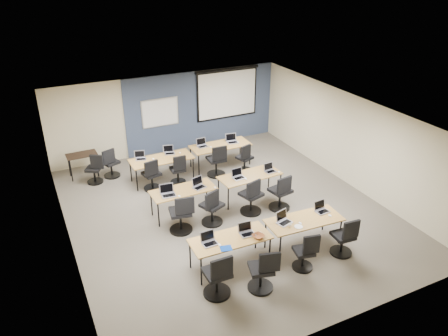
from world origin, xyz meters
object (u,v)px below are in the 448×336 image
laptop_5 (199,185)px  laptop_3 (321,209)px  projector_screen (227,91)px  spare_chair_a (111,165)px  training_table_front_right (304,221)px  training_table_front_left (230,240)px  task_chair_5 (212,210)px  laptop_0 (209,240)px  laptop_11 (232,140)px  laptop_6 (238,176)px  laptop_10 (202,144)px  task_chair_1 (263,273)px  laptop_4 (168,193)px  task_chair_8 (152,177)px  laptop_1 (247,231)px  task_chair_0 (218,278)px  task_chair_10 (217,163)px  utility_table (82,157)px  task_chair_3 (344,240)px  task_chair_11 (245,160)px  whiteboard (160,113)px  training_table_mid_left (183,191)px  training_table_back_right (220,146)px  task_chair_7 (281,195)px  laptop_8 (140,157)px  spare_chair_b (95,171)px  laptop_2 (283,220)px  laptop_7 (270,169)px  training_table_back_left (162,160)px  training_table_mid_right (250,176)px  task_chair_4 (182,217)px  task_chair_6 (252,199)px  task_chair_9 (178,172)px  task_chair_2 (305,254)px  laptop_9 (169,151)px

laptop_5 → laptop_3: bearing=-64.9°
projector_screen → spare_chair_a: 4.88m
training_table_front_right → training_table_front_left: bearing=-179.1°
projector_screen → task_chair_5: bearing=-120.2°
laptop_0 → laptop_11: (2.92, 4.68, 0.01)m
laptop_0 → laptop_6: 3.08m
laptop_0 → laptop_10: 5.16m
task_chair_1 → projector_screen: bearing=85.1°
laptop_4 → task_chair_8: 1.76m
projector_screen → laptop_1: bearing=-112.8°
task_chair_0 → task_chair_10: task_chair_10 is taller
laptop_1 → utility_table: 6.38m
laptop_1 → task_chair_10: task_chair_10 is taller
task_chair_10 → training_table_front_right: bearing=-83.8°
task_chair_5 → task_chair_3: bearing=-70.8°
task_chair_5 → task_chair_11: bearing=23.8°
whiteboard → training_table_front_left: size_ratio=0.72×
training_table_mid_left → spare_chair_a: 3.23m
projector_screen → laptop_6: size_ratio=7.28×
training_table_back_right → task_chair_10: task_chair_10 is taller
laptop_5 → task_chair_7: bearing=-41.1°
laptop_3 → laptop_8: 5.64m
laptop_1 → task_chair_7: size_ratio=0.31×
laptop_3 → spare_chair_b: (-4.36, 5.20, -0.40)m
laptop_2 → spare_chair_b: (-3.29, 5.21, -0.40)m
laptop_7 → spare_chair_a: 4.91m
training_table_front_left → laptop_11: bearing=64.2°
spare_chair_a → task_chair_5: bearing=-85.4°
training_table_mid_left → training_table_back_left: size_ratio=0.90×
training_table_mid_right → laptop_6: (-0.37, 0.01, 0.11)m
task_chair_1 → task_chair_8: (-0.75, 5.08, -0.01)m
whiteboard → task_chair_4: (-1.12, -4.82, -1.01)m
training_table_front_left → training_table_back_left: size_ratio=0.94×
task_chair_8 → projector_screen: bearing=21.7°
training_table_mid_right → task_chair_1: 3.78m
task_chair_6 → whiteboard: bearing=84.4°
laptop_1 → laptop_8: laptop_1 is taller
laptop_4 → task_chair_1: bearing=-69.3°
training_table_back_left → task_chair_6: bearing=-62.2°
task_chair_9 → spare_chair_b: (-2.23, 1.13, 0.00)m
whiteboard → training_table_front_right: whiteboard is taller
task_chair_2 → task_chair_6: task_chair_6 is taller
laptop_8 → laptop_9: (0.91, 0.01, 0.00)m
utility_table → task_chair_4: bearing=-69.4°
task_chair_0 → laptop_1: 1.33m
laptop_1 → laptop_8: (-1.01, 4.78, -0.00)m
task_chair_1 → task_chair_8: 5.13m
training_table_back_left → spare_chair_b: bearing=158.5°
whiteboard → task_chair_7: (1.66, -4.99, -1.01)m
training_table_front_right → spare_chair_a: (-3.27, 5.51, -0.28)m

